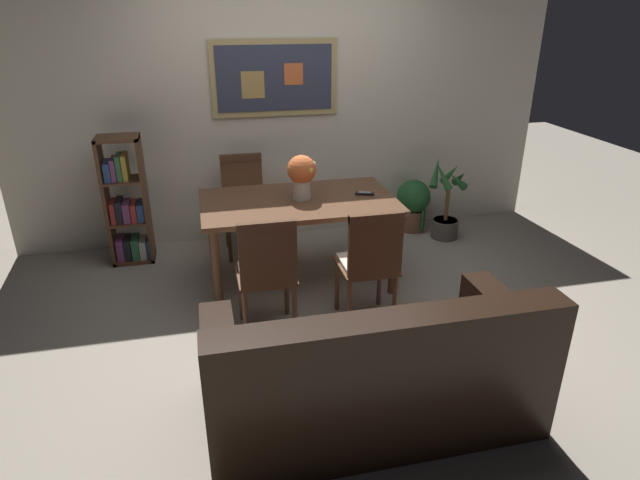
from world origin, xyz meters
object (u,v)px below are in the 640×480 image
Objects in this scene: leather_couch at (373,376)px; flower_vase at (302,174)px; dining_chair_near_left at (267,268)px; potted_ivy at (413,203)px; bookshelf at (127,208)px; dining_table at (299,210)px; dining_chair_far_left at (244,196)px; dining_chair_near_right at (370,258)px; potted_palm at (446,209)px; tv_remote at (365,194)px.

flower_vase reaches higher than leather_couch.
dining_chair_near_left reaches higher than potted_ivy.
potted_ivy is (2.77, 0.10, -0.22)m from bookshelf.
dining_table is at bearing 92.35° from leather_couch.
dining_chair_far_left is at bearing 119.31° from flower_vase.
bookshelf is (-1.04, 0.00, -0.03)m from dining_chair_far_left.
dining_chair_near_right is 0.95m from flower_vase.
dining_table is at bearing -63.29° from dining_chair_far_left.
bookshelf is 2.78m from potted_ivy.
dining_chair_near_left is at bearing 178.45° from dining_chair_near_right.
dining_chair_near_left and dining_chair_far_left have the same top height.
flower_vase is (-1.56, -0.56, 0.64)m from potted_palm.
dining_chair_far_left is at bearing -176.70° from potted_ivy.
dining_chair_near_right is 1.85m from potted_palm.
dining_chair_far_left is 2.54m from leather_couch.
dining_chair_far_left is at bearing 115.75° from dining_chair_near_right.
bookshelf reaches higher than potted_palm.
leather_couch is at bearing -66.05° from dining_chair_near_left.
potted_palm is (1.96, 1.34, -0.23)m from dining_chair_near_left.
bookshelf is 7.12× the size of tv_remote.
potted_ivy is at bearing 46.81° from tv_remote.
dining_chair_near_right is 0.79× the size of bookshelf.
dining_chair_near_right is 1.11× the size of potted_palm.
potted_palm is at bearing -4.87° from dining_chair_far_left.
potted_ivy is 3.33× the size of tv_remote.
dining_chair_near_right reaches higher than potted_ivy.
potted_palm reaches higher than tv_remote.
dining_table is 1.73m from potted_palm.
dining_chair_near_right is 1.93m from potted_ivy.
potted_ivy is at bearing 2.03° from bookshelf.
flower_vase reaches higher than dining_table.
leather_couch is 2.78m from potted_palm.
tv_remote is (0.93, -0.76, 0.21)m from dining_chair_far_left.
dining_chair_near_right is 1.00× the size of dining_chair_near_left.
leather_couch is at bearing -116.41° from potted_ivy.
dining_table is 1.61m from bookshelf.
dining_table is at bearing 178.90° from tv_remote.
tv_remote reaches higher than dining_table.
dining_table is 1.71× the size of dining_chair_near_left.
bookshelf reaches higher than dining_chair_far_left.
bookshelf is 2.14× the size of potted_ivy.
dining_chair_near_left is at bearing -145.70° from potted_palm.
potted_palm is at bearing 47.68° from dining_chair_near_right.
potted_palm is at bearing 34.30° from dining_chair_near_left.
dining_chair_near_left is at bearing 113.95° from leather_couch.
tv_remote is at bearing 39.16° from dining_chair_near_left.
flower_vase is (-0.04, 1.76, 0.63)m from leather_couch.
dining_chair_far_left is (-0.01, 1.51, 0.00)m from dining_chair_near_left.
dining_chair_near_left is at bearing -140.84° from tv_remote.
leather_couch is at bearing -87.65° from dining_table.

